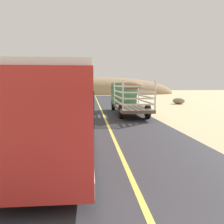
{
  "coord_description": "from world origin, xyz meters",
  "views": [
    {
      "loc": [
        -1.16,
        -2.02,
        2.71
      ],
      "look_at": [
        0.0,
        11.12,
        1.25
      ],
      "focal_mm": 39.44,
      "sensor_mm": 36.0,
      "label": 1
    }
  ],
  "objects_px": {
    "livestock_truck": "(126,94)",
    "boulder_near_shoulder": "(179,101)",
    "car_far": "(82,97)",
    "bus": "(60,110)"
  },
  "relations": [
    {
      "from": "livestock_truck",
      "to": "boulder_near_shoulder",
      "type": "relative_size",
      "value": 5.36
    },
    {
      "from": "boulder_near_shoulder",
      "to": "livestock_truck",
      "type": "bearing_deg",
      "value": -131.89
    },
    {
      "from": "livestock_truck",
      "to": "car_far",
      "type": "bearing_deg",
      "value": 105.37
    },
    {
      "from": "livestock_truck",
      "to": "boulder_near_shoulder",
      "type": "height_order",
      "value": "livestock_truck"
    },
    {
      "from": "livestock_truck",
      "to": "bus",
      "type": "distance_m",
      "value": 15.09
    },
    {
      "from": "boulder_near_shoulder",
      "to": "bus",
      "type": "bearing_deg",
      "value": -119.42
    },
    {
      "from": "car_far",
      "to": "bus",
      "type": "bearing_deg",
      "value": -89.51
    },
    {
      "from": "car_far",
      "to": "boulder_near_shoulder",
      "type": "distance_m",
      "value": 16.22
    },
    {
      "from": "livestock_truck",
      "to": "boulder_near_shoulder",
      "type": "xyz_separation_m",
      "value": [
        9.04,
        10.08,
        -1.35
      ]
    },
    {
      "from": "bus",
      "to": "boulder_near_shoulder",
      "type": "height_order",
      "value": "bus"
    }
  ]
}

